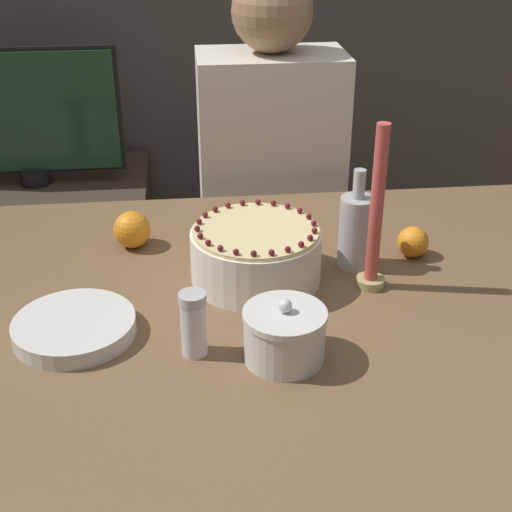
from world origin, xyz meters
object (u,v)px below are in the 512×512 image
object	(u,v)px
person_man_blue_shirt	(270,225)
cake	(256,254)
sugar_bowl	(284,335)
candle	(375,222)
tv_monitor	(27,115)
sugar_shaker	(194,323)
bottle	(356,230)

from	to	relation	value
person_man_blue_shirt	cake	bearing A→B (deg)	80.23
cake	sugar_bowl	xyz separation A→B (m)	(0.02, -0.27, -0.01)
candle	tv_monitor	world-z (taller)	candle
sugar_shaker	candle	distance (m)	0.42
sugar_bowl	sugar_shaker	size ratio (longest dim) A/B	1.19
sugar_shaker	tv_monitor	world-z (taller)	tv_monitor
person_man_blue_shirt	sugar_shaker	bearing A→B (deg)	74.55
sugar_bowl	sugar_shaker	bearing A→B (deg)	168.52
bottle	sugar_bowl	bearing A→B (deg)	-121.88
tv_monitor	candle	bearing A→B (deg)	-49.80
bottle	tv_monitor	bearing A→B (deg)	132.37
sugar_bowl	sugar_shaker	xyz separation A→B (m)	(-0.15, 0.03, 0.01)
sugar_shaker	tv_monitor	size ratio (longest dim) A/B	0.21
cake	sugar_bowl	world-z (taller)	cake
cake	tv_monitor	xyz separation A→B (m)	(-0.61, 0.94, 0.02)
cake	person_man_blue_shirt	xyz separation A→B (m)	(0.11, 0.63, -0.24)
bottle	person_man_blue_shirt	distance (m)	0.66
cake	candle	size ratio (longest dim) A/B	0.78
sugar_bowl	bottle	distance (m)	0.37
person_man_blue_shirt	sugar_bowl	bearing A→B (deg)	84.36
cake	person_man_blue_shirt	size ratio (longest dim) A/B	0.21
cake	bottle	bearing A→B (deg)	9.81
sugar_bowl	sugar_shaker	distance (m)	0.16
tv_monitor	bottle	bearing A→B (deg)	-47.63
sugar_shaker	tv_monitor	distance (m)	1.28
candle	person_man_blue_shirt	xyz separation A→B (m)	(-0.12, 0.68, -0.33)
candle	bottle	xyz separation A→B (m)	(-0.01, 0.09, -0.06)
cake	tv_monitor	bearing A→B (deg)	123.05
sugar_bowl	person_man_blue_shirt	distance (m)	0.94
person_man_blue_shirt	tv_monitor	xyz separation A→B (m)	(-0.72, 0.31, 0.26)
cake	sugar_shaker	bearing A→B (deg)	-118.66
sugar_bowl	candle	bearing A→B (deg)	47.04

